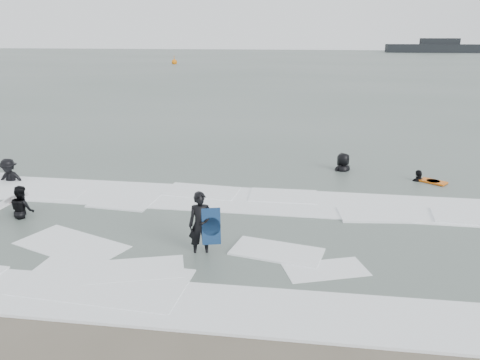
# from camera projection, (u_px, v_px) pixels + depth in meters

# --- Properties ---
(ground) EXTENTS (320.00, 320.00, 0.00)m
(ground) POSITION_uv_depth(u_px,v_px,m) (205.00, 293.00, 10.48)
(ground) COLOR brown
(ground) RESTS_ON ground
(sea) EXTENTS (320.00, 320.00, 0.00)m
(sea) POSITION_uv_depth(u_px,v_px,m) (303.00, 65.00, 85.85)
(sea) COLOR #47544C
(sea) RESTS_ON ground
(surfer_centre) EXTENTS (0.73, 0.58, 1.76)m
(surfer_centre) POSITION_uv_depth(u_px,v_px,m) (202.00, 255.00, 12.26)
(surfer_centre) COLOR black
(surfer_centre) RESTS_ON ground
(surfer_wading) EXTENTS (1.00, 0.95, 1.62)m
(surfer_wading) POSITION_uv_depth(u_px,v_px,m) (24.00, 218.00, 14.71)
(surfer_wading) COLOR black
(surfer_wading) RESTS_ON ground
(surfer_breaker) EXTENTS (1.22, 0.75, 1.83)m
(surfer_breaker) POSITION_uv_depth(u_px,v_px,m) (10.00, 183.00, 18.14)
(surfer_breaker) COLOR black
(surfer_breaker) RESTS_ON ground
(surfer_right_near) EXTENTS (1.03, 0.66, 1.64)m
(surfer_right_near) POSITION_uv_depth(u_px,v_px,m) (418.00, 182.00, 18.27)
(surfer_right_near) COLOR black
(surfer_right_near) RESTS_ON ground
(surfer_right_far) EXTENTS (1.14, 1.03, 1.96)m
(surfer_right_far) POSITION_uv_depth(u_px,v_px,m) (343.00, 172.00, 19.62)
(surfer_right_far) COLOR black
(surfer_right_far) RESTS_ON ground
(surf_foam) EXTENTS (30.03, 9.06, 0.09)m
(surf_foam) POSITION_uv_depth(u_px,v_px,m) (233.00, 227.00, 13.95)
(surf_foam) COLOR white
(surf_foam) RESTS_ON ground
(bodyboards) EXTENTS (14.99, 7.93, 1.25)m
(bodyboards) POSITION_uv_depth(u_px,v_px,m) (235.00, 199.00, 14.92)
(bodyboards) COLOR #10284C
(bodyboards) RESTS_ON ground
(buoy) EXTENTS (1.00, 1.00, 1.65)m
(buoy) POSITION_uv_depth(u_px,v_px,m) (174.00, 62.00, 87.21)
(buoy) COLOR orange
(buoy) RESTS_ON ground
(vessel_horizon) EXTENTS (30.21, 5.40, 4.10)m
(vessel_horizon) POSITION_uv_depth(u_px,v_px,m) (439.00, 47.00, 138.29)
(vessel_horizon) COLOR black
(vessel_horizon) RESTS_ON ground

